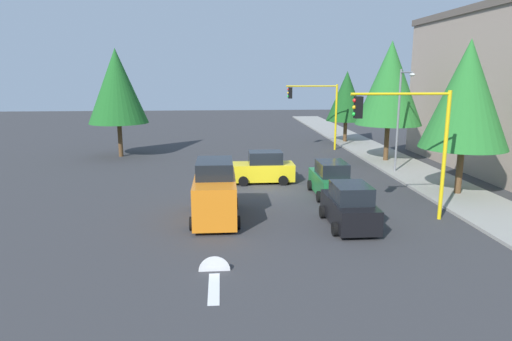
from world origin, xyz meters
TOP-DOWN VIEW (x-y plane):
  - ground_plane at (0.00, 0.00)m, footprint 120.00×120.00m
  - sidewalk_kerb at (-5.00, 10.50)m, footprint 80.00×4.00m
  - lane_arrow_near at (11.51, -3.00)m, footprint 2.40×1.10m
  - traffic_signal_far_left at (-14.00, 5.72)m, footprint 0.36×4.59m
  - traffic_signal_near_left at (6.00, 5.74)m, footprint 0.36×4.59m
  - street_lamp_curbside at (-3.61, 9.20)m, footprint 2.15×0.28m
  - tree_roadside_near at (2.00, 10.50)m, footprint 4.66×4.66m
  - tree_roadside_mid at (-8.00, 10.00)m, footprint 4.97×4.97m
  - tree_roadside_far at (-18.00, 9.50)m, footprint 3.82×3.82m
  - tree_opposite_side at (-12.00, -11.00)m, footprint 4.75×4.75m
  - delivery_van_orange at (5.14, -3.03)m, footprint 4.80×2.22m
  - car_green at (1.51, 3.36)m, footprint 4.09×2.02m
  - car_black at (6.68, 2.96)m, footprint 3.93×2.06m
  - car_yellow at (-2.00, -0.12)m, footprint 1.99×3.96m

SIDE VIEW (x-z plane):
  - ground_plane at x=0.00m, z-range 0.00..0.00m
  - lane_arrow_near at x=11.51m, z-range -0.54..0.56m
  - sidewalk_kerb at x=-5.00m, z-range 0.00..0.15m
  - car_yellow at x=-2.00m, z-range -0.09..1.88m
  - car_black at x=6.68m, z-range -0.09..1.88m
  - car_green at x=1.51m, z-range -0.09..1.89m
  - delivery_van_orange at x=5.14m, z-range -0.11..2.67m
  - traffic_signal_far_left at x=-14.00m, z-range 1.20..7.00m
  - traffic_signal_near_left at x=6.00m, z-range 1.23..7.22m
  - street_lamp_curbside at x=-3.61m, z-range 0.85..7.85m
  - tree_roadside_far at x=-18.00m, z-range 1.08..8.05m
  - tree_roadside_near at x=2.00m, z-range 1.34..9.89m
  - tree_opposite_side at x=-12.00m, z-range 1.37..10.08m
  - tree_roadside_mid at x=-8.00m, z-range 1.44..10.56m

